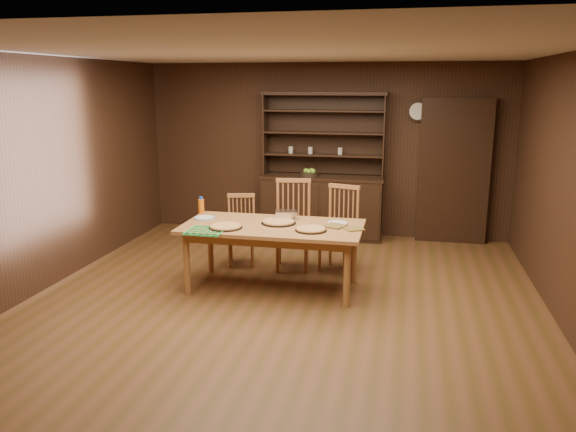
% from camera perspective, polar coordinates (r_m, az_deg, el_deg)
% --- Properties ---
extents(floor, '(6.00, 6.00, 0.00)m').
position_cam_1_polar(floor, '(6.08, -0.56, -8.85)').
color(floor, brown).
rests_on(floor, ground).
extents(room_shell, '(6.00, 6.00, 6.00)m').
position_cam_1_polar(room_shell, '(5.68, -0.60, 6.06)').
color(room_shell, beige).
rests_on(room_shell, floor).
extents(china_hutch, '(1.84, 0.52, 2.17)m').
position_cam_1_polar(china_hutch, '(8.51, 3.49, 1.80)').
color(china_hutch, black).
rests_on(china_hutch, floor).
extents(doorway, '(1.00, 0.18, 2.10)m').
position_cam_1_polar(doorway, '(8.51, 16.47, 4.38)').
color(doorway, black).
rests_on(doorway, floor).
extents(wall_clock, '(0.30, 0.05, 0.30)m').
position_cam_1_polar(wall_clock, '(8.46, 13.06, 10.33)').
color(wall_clock, black).
rests_on(wall_clock, room_shell).
extents(dining_table, '(2.01, 1.01, 0.75)m').
position_cam_1_polar(dining_table, '(6.30, -1.58, -1.58)').
color(dining_table, '#A36938').
rests_on(dining_table, floor).
extents(chair_left, '(0.45, 0.43, 0.91)m').
position_cam_1_polar(chair_left, '(7.26, -4.77, -1.18)').
color(chair_left, '#A86139').
rests_on(chair_left, floor).
extents(chair_center, '(0.52, 0.50, 1.13)m').
position_cam_1_polar(chair_center, '(7.08, 0.50, -0.52)').
color(chair_center, '#A86139').
rests_on(chair_center, floor).
extents(chair_right, '(0.54, 0.53, 1.07)m').
position_cam_1_polar(chair_right, '(7.04, 5.33, -0.94)').
color(chair_right, '#A86139').
rests_on(chair_right, floor).
extents(pizza_left, '(0.37, 0.37, 0.04)m').
position_cam_1_polar(pizza_left, '(6.18, -6.37, -1.07)').
color(pizza_left, black).
rests_on(pizza_left, dining_table).
extents(pizza_right, '(0.34, 0.34, 0.04)m').
position_cam_1_polar(pizza_right, '(6.03, 2.35, -1.35)').
color(pizza_right, black).
rests_on(pizza_right, dining_table).
extents(pizza_center, '(0.39, 0.39, 0.04)m').
position_cam_1_polar(pizza_center, '(6.34, -0.96, -0.61)').
color(pizza_center, black).
rests_on(pizza_center, dining_table).
extents(cooling_rack, '(0.39, 0.39, 0.02)m').
position_cam_1_polar(cooling_rack, '(6.07, -8.35, -1.48)').
color(cooling_rack, '#0DB34A').
rests_on(cooling_rack, dining_table).
extents(plate_left, '(0.25, 0.25, 0.02)m').
position_cam_1_polar(plate_left, '(6.65, -8.46, -0.17)').
color(plate_left, silver).
rests_on(plate_left, dining_table).
extents(plate_right, '(0.24, 0.24, 0.02)m').
position_cam_1_polar(plate_right, '(6.36, 5.02, -0.71)').
color(plate_right, silver).
rests_on(plate_right, dining_table).
extents(foil_dish, '(0.29, 0.24, 0.10)m').
position_cam_1_polar(foil_dish, '(6.54, -0.20, 0.11)').
color(foil_dish, white).
rests_on(foil_dish, dining_table).
extents(juice_bottle, '(0.07, 0.07, 0.21)m').
position_cam_1_polar(juice_bottle, '(6.89, -8.80, 1.03)').
color(juice_bottle, '#DD620B').
rests_on(juice_bottle, dining_table).
extents(pot_holder_a, '(0.26, 0.26, 0.01)m').
position_cam_1_polar(pot_holder_a, '(6.13, 6.69, -1.30)').
color(pot_holder_a, '#AB2113').
rests_on(pot_holder_a, dining_table).
extents(pot_holder_b, '(0.28, 0.28, 0.02)m').
position_cam_1_polar(pot_holder_b, '(6.23, 4.74, -1.01)').
color(pot_holder_b, '#AB2113').
rests_on(pot_holder_b, dining_table).
extents(fruit_bowl, '(0.28, 0.28, 0.12)m').
position_cam_1_polar(fruit_bowl, '(8.41, 2.19, 4.36)').
color(fruit_bowl, black).
rests_on(fruit_bowl, china_hutch).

